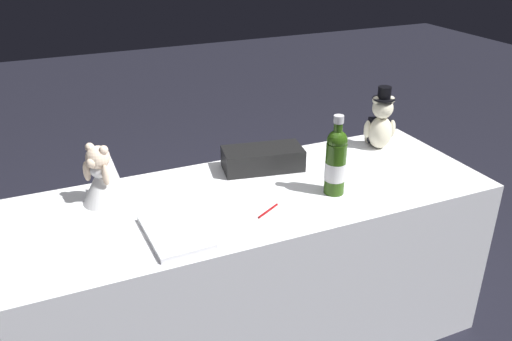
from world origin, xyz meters
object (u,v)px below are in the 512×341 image
(teddy_bear_bride, at_px, (103,176))
(gift_case_black, at_px, (263,159))
(signing_pen, at_px, (269,210))
(teddy_bear_groom, at_px, (381,123))
(guestbook, at_px, (176,232))
(champagne_bottle, at_px, (336,161))

(teddy_bear_bride, relative_size, gift_case_black, 0.66)
(signing_pen, height_order, gift_case_black, gift_case_black)
(teddy_bear_bride, bearing_deg, gift_case_black, 0.94)
(teddy_bear_groom, bearing_deg, signing_pen, -155.04)
(gift_case_black, xyz_separation_m, guestbook, (-0.50, -0.36, -0.04))
(signing_pen, height_order, guestbook, guestbook)
(teddy_bear_groom, height_order, guestbook, teddy_bear_groom)
(signing_pen, bearing_deg, teddy_bear_bride, 148.14)
(signing_pen, bearing_deg, gift_case_black, 69.11)
(teddy_bear_bride, bearing_deg, signing_pen, -31.86)
(teddy_bear_groom, bearing_deg, teddy_bear_bride, -179.71)
(teddy_bear_groom, bearing_deg, gift_case_black, 179.57)
(champagne_bottle, xyz_separation_m, gift_case_black, (-0.17, 0.32, -0.09))
(teddy_bear_groom, relative_size, gift_case_black, 0.82)
(signing_pen, bearing_deg, teddy_bear_groom, 24.96)
(teddy_bear_groom, xyz_separation_m, champagne_bottle, (-0.44, -0.31, 0.02))
(gift_case_black, relative_size, guestbook, 1.22)
(champagne_bottle, bearing_deg, gift_case_black, 117.98)
(teddy_bear_bride, relative_size, signing_pen, 2.10)
(teddy_bear_bride, xyz_separation_m, guestbook, (0.18, -0.35, -0.09))
(signing_pen, xyz_separation_m, gift_case_black, (0.13, 0.35, 0.04))
(gift_case_black, bearing_deg, champagne_bottle, -62.02)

